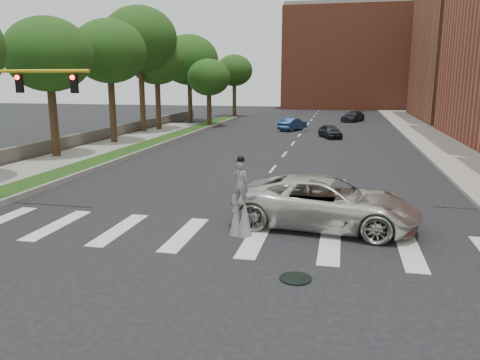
% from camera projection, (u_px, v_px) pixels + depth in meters
% --- Properties ---
extents(ground_plane, '(160.00, 160.00, 0.00)m').
position_uv_depth(ground_plane, '(212.00, 247.00, 15.64)').
color(ground_plane, black).
rests_on(ground_plane, ground).
extents(grass_median, '(2.00, 60.00, 0.25)m').
position_uv_depth(grass_median, '(140.00, 148.00, 37.10)').
color(grass_median, '#1B3C11').
rests_on(grass_median, ground).
extents(median_curb, '(0.20, 60.00, 0.28)m').
position_uv_depth(median_curb, '(153.00, 148.00, 36.88)').
color(median_curb, gray).
rests_on(median_curb, ground).
extents(sidewalk_left, '(4.00, 60.00, 0.18)m').
position_uv_depth(sidewalk_left, '(25.00, 170.00, 28.19)').
color(sidewalk_left, gray).
rests_on(sidewalk_left, ground).
extents(sidewalk_right, '(5.00, 90.00, 0.18)m').
position_uv_depth(sidewalk_right, '(450.00, 149.00, 36.89)').
color(sidewalk_right, gray).
rests_on(sidewalk_right, ground).
extents(stone_wall, '(0.50, 56.00, 1.10)m').
position_uv_depth(stone_wall, '(90.00, 138.00, 40.07)').
color(stone_wall, '#534E47').
rests_on(stone_wall, ground).
extents(manhole, '(0.90, 0.90, 0.04)m').
position_uv_depth(manhole, '(296.00, 278.00, 13.11)').
color(manhole, black).
rests_on(manhole, ground).
extents(building_backdrop, '(26.00, 14.00, 18.00)m').
position_uv_depth(building_backdrop, '(356.00, 59.00, 86.95)').
color(building_backdrop, '#994630').
rests_on(building_backdrop, ground).
extents(traffic_signal, '(5.30, 0.23, 6.20)m').
position_uv_depth(traffic_signal, '(6.00, 111.00, 19.66)').
color(traffic_signal, black).
rests_on(traffic_signal, ground).
extents(stilt_performer, '(0.83, 0.60, 2.91)m').
position_uv_depth(stilt_performer, '(241.00, 205.00, 16.53)').
color(stilt_performer, '#362515').
rests_on(stilt_performer, ground).
extents(suv_crossing, '(7.19, 3.95, 1.91)m').
position_uv_depth(suv_crossing, '(325.00, 202.00, 17.55)').
color(suv_crossing, beige).
rests_on(suv_crossing, ground).
extents(car_near, '(2.65, 3.94, 1.25)m').
position_uv_depth(car_near, '(330.00, 131.00, 44.20)').
color(car_near, black).
rests_on(car_near, ground).
extents(car_mid, '(2.93, 4.27, 1.33)m').
position_uv_depth(car_mid, '(293.00, 124.00, 50.40)').
color(car_mid, navy).
rests_on(car_mid, ground).
extents(car_far, '(3.54, 4.94, 1.33)m').
position_uv_depth(car_far, '(353.00, 116.00, 60.79)').
color(car_far, black).
rests_on(car_far, ground).
extents(tree_2, '(5.87, 5.87, 9.59)m').
position_uv_depth(tree_2, '(48.00, 55.00, 31.50)').
color(tree_2, '#362515').
rests_on(tree_2, ground).
extents(tree_3, '(6.14, 6.14, 10.31)m').
position_uv_depth(tree_3, '(109.00, 52.00, 38.56)').
color(tree_3, '#362515').
rests_on(tree_3, ground).
extents(tree_4, '(7.43, 7.43, 12.53)m').
position_uv_depth(tree_4, '(140.00, 39.00, 46.32)').
color(tree_4, '#362515').
rests_on(tree_4, ground).
extents(tree_5, '(7.33, 7.33, 10.90)m').
position_uv_depth(tree_5, '(189.00, 60.00, 58.55)').
color(tree_5, '#362515').
rests_on(tree_5, ground).
extents(tree_6, '(4.93, 4.93, 7.73)m').
position_uv_depth(tree_6, '(209.00, 78.00, 53.61)').
color(tree_6, '#362515').
rests_on(tree_6, ground).
extents(tree_7, '(5.29, 5.29, 8.89)m').
position_uv_depth(tree_7, '(234.00, 71.00, 67.54)').
color(tree_7, '#362515').
rests_on(tree_7, ground).
extents(tree_8, '(5.88, 5.88, 9.84)m').
position_uv_depth(tree_8, '(157.00, 61.00, 48.87)').
color(tree_8, '#362515').
rests_on(tree_8, ground).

